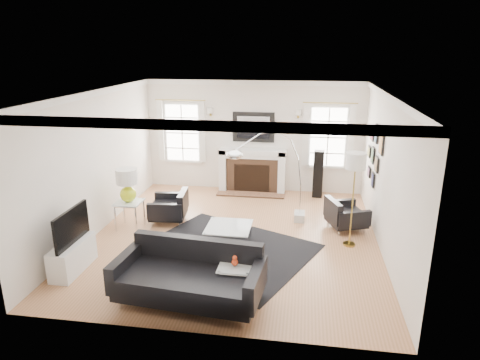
% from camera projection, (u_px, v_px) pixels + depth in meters
% --- Properties ---
extents(floor, '(6.00, 6.00, 0.00)m').
position_uv_depth(floor, '(235.00, 237.00, 8.43)').
color(floor, '#A86F46').
rests_on(floor, ground).
extents(back_wall, '(5.50, 0.04, 2.80)m').
position_uv_depth(back_wall, '(254.00, 137.00, 10.84)').
color(back_wall, silver).
rests_on(back_wall, floor).
extents(front_wall, '(5.50, 0.04, 2.80)m').
position_uv_depth(front_wall, '(194.00, 235.00, 5.18)').
color(front_wall, silver).
rests_on(front_wall, floor).
extents(left_wall, '(0.04, 6.00, 2.80)m').
position_uv_depth(left_wall, '(97.00, 163.00, 8.41)').
color(left_wall, silver).
rests_on(left_wall, floor).
extents(right_wall, '(0.04, 6.00, 2.80)m').
position_uv_depth(right_wall, '(386.00, 175.00, 7.61)').
color(right_wall, silver).
rests_on(right_wall, floor).
extents(ceiling, '(5.50, 6.00, 0.02)m').
position_uv_depth(ceiling, '(234.00, 93.00, 7.59)').
color(ceiling, white).
rests_on(ceiling, back_wall).
extents(crown_molding, '(5.50, 6.00, 0.12)m').
position_uv_depth(crown_molding, '(234.00, 96.00, 7.61)').
color(crown_molding, white).
rests_on(crown_molding, back_wall).
extents(fireplace, '(1.70, 0.69, 1.11)m').
position_uv_depth(fireplace, '(252.00, 171.00, 10.90)').
color(fireplace, white).
rests_on(fireplace, floor).
extents(mantel_mirror, '(1.05, 0.07, 0.75)m').
position_uv_depth(mantel_mirror, '(253.00, 127.00, 10.72)').
color(mantel_mirror, black).
rests_on(mantel_mirror, back_wall).
extents(window_left, '(1.24, 0.15, 1.62)m').
position_uv_depth(window_left, '(182.00, 133.00, 11.04)').
color(window_left, white).
rests_on(window_left, back_wall).
extents(window_right, '(1.24, 0.15, 1.62)m').
position_uv_depth(window_right, '(328.00, 137.00, 10.51)').
color(window_right, white).
rests_on(window_right, back_wall).
extents(gallery_wall, '(0.04, 1.73, 1.29)m').
position_uv_depth(gallery_wall, '(374.00, 151.00, 8.80)').
color(gallery_wall, black).
rests_on(gallery_wall, right_wall).
extents(tv_unit, '(0.35, 1.00, 1.09)m').
position_uv_depth(tv_unit, '(73.00, 252.00, 7.08)').
color(tv_unit, white).
rests_on(tv_unit, floor).
extents(area_rug, '(3.69, 3.45, 0.01)m').
position_uv_depth(area_rug, '(224.00, 251.00, 7.83)').
color(area_rug, black).
rests_on(area_rug, floor).
extents(sofa, '(2.21, 1.17, 0.70)m').
position_uv_depth(sofa, '(190.00, 277.00, 6.23)').
color(sofa, black).
rests_on(sofa, floor).
extents(armchair_left, '(0.82, 0.89, 0.56)m').
position_uv_depth(armchair_left, '(171.00, 208.00, 9.08)').
color(armchair_left, black).
rests_on(armchair_left, floor).
extents(armchair_right, '(0.92, 0.98, 0.53)m').
position_uv_depth(armchair_right, '(344.00, 215.00, 8.71)').
color(armchair_right, black).
rests_on(armchair_right, floor).
extents(coffee_table, '(0.83, 0.83, 0.37)m').
position_uv_depth(coffee_table, '(229.00, 228.00, 8.01)').
color(coffee_table, silver).
rests_on(coffee_table, floor).
extents(side_table_left, '(0.52, 0.52, 0.57)m').
position_uv_depth(side_table_left, '(129.00, 207.00, 8.72)').
color(side_table_left, silver).
rests_on(side_table_left, floor).
extents(nesting_table, '(0.48, 0.41, 0.53)m').
position_uv_depth(nesting_table, '(235.00, 274.00, 6.24)').
color(nesting_table, silver).
rests_on(nesting_table, floor).
extents(gourd_lamp, '(0.43, 0.43, 0.69)m').
position_uv_depth(gourd_lamp, '(127.00, 183.00, 8.56)').
color(gourd_lamp, '#C9DF1B').
rests_on(gourd_lamp, side_table_left).
extents(orange_vase, '(0.10, 0.10, 0.16)m').
position_uv_depth(orange_vase, '(235.00, 261.00, 6.18)').
color(orange_vase, red).
rests_on(orange_vase, nesting_table).
extents(arc_floor_lamp, '(1.49, 1.38, 2.11)m').
position_uv_depth(arc_floor_lamp, '(270.00, 175.00, 8.48)').
color(arc_floor_lamp, silver).
rests_on(arc_floor_lamp, floor).
extents(stick_floor_lamp, '(0.36, 0.36, 1.79)m').
position_uv_depth(stick_floor_lamp, '(356.00, 166.00, 7.61)').
color(stick_floor_lamp, '#A28938').
rests_on(stick_floor_lamp, floor).
extents(speaker_tower, '(0.25, 0.25, 1.17)m').
position_uv_depth(speaker_tower, '(318.00, 174.00, 10.52)').
color(speaker_tower, black).
rests_on(speaker_tower, floor).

